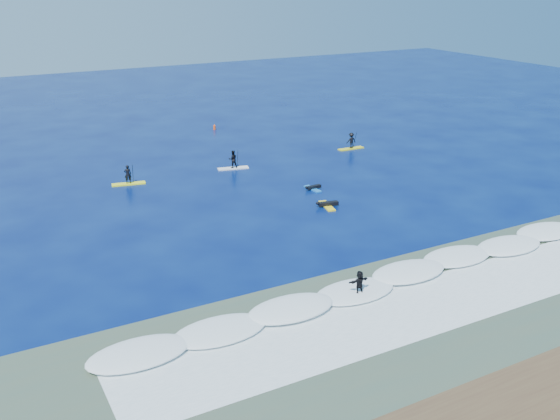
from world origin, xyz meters
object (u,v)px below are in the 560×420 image
prone_paddler_near (327,204)px  marker_buoy (214,127)px  prone_paddler_far (313,188)px  sup_paddler_left (128,177)px  sup_paddler_center (233,161)px  wave_surfer (359,284)px  sup_paddler_right (351,142)px

prone_paddler_near → marker_buoy: marker_buoy is taller
marker_buoy → prone_paddler_far: bearing=-92.5°
sup_paddler_left → sup_paddler_center: bearing=11.1°
sup_paddler_left → prone_paddler_far: 15.15m
wave_surfer → marker_buoy: (8.06, 39.15, -0.51)m
marker_buoy → wave_surfer: bearing=-101.6°
sup_paddler_left → marker_buoy: (13.66, 14.42, -0.30)m
sup_paddler_right → wave_surfer: 30.25m
sup_paddler_left → wave_surfer: (5.61, -24.73, 0.21)m
sup_paddler_center → prone_paddler_far: bearing=-55.4°
sup_paddler_left → sup_paddler_right: sup_paddler_left is taller
wave_surfer → prone_paddler_near: bearing=64.5°
prone_paddler_near → wave_surfer: wave_surfer is taller
sup_paddler_left → sup_paddler_center: (9.37, -0.09, 0.12)m
sup_paddler_left → wave_surfer: 25.35m
sup_paddler_center → prone_paddler_far: size_ratio=1.50×
sup_paddler_right → prone_paddler_far: (-9.69, -8.76, -0.60)m
sup_paddler_center → prone_paddler_near: sup_paddler_center is taller
sup_paddler_right → marker_buoy: size_ratio=4.05×
sup_paddler_center → sup_paddler_right: (12.99, 0.55, 0.02)m
sup_paddler_left → prone_paddler_near: 16.79m
prone_paddler_near → marker_buoy: 26.65m
sup_paddler_right → prone_paddler_near: (-10.77, -12.60, -0.58)m
sup_paddler_left → marker_buoy: size_ratio=4.18×
prone_paddler_far → wave_surfer: wave_surfer is taller
prone_paddler_far → prone_paddler_near: bearing=160.1°
prone_paddler_far → marker_buoy: size_ratio=2.82×
sup_paddler_right → prone_paddler_near: 16.59m
wave_surfer → marker_buoy: wave_surfer is taller
sup_paddler_center → marker_buoy: size_ratio=4.23×
sup_paddler_left → prone_paddler_far: sup_paddler_left is taller
wave_surfer → sup_paddler_right: bearing=56.3°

